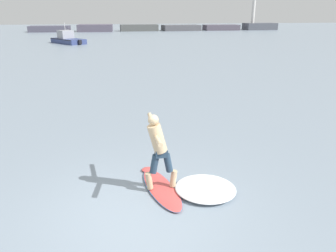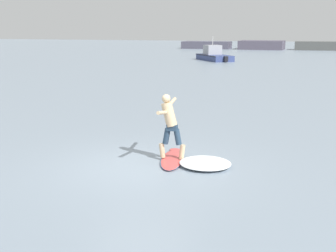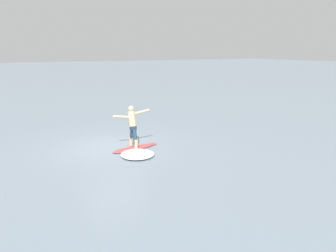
% 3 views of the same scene
% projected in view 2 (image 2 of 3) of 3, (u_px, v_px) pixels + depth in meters
% --- Properties ---
extents(ground_plane, '(200.00, 200.00, 0.00)m').
position_uv_depth(ground_plane, '(141.00, 167.00, 11.70)').
color(ground_plane, gray).
extents(surfboard, '(0.95, 2.15, 0.20)m').
position_uv_depth(surfboard, '(172.00, 159.00, 12.25)').
color(surfboard, '#D44A47').
rests_on(surfboard, ground).
extents(surfer, '(0.71, 1.58, 1.68)m').
position_uv_depth(surfer, '(170.00, 121.00, 12.02)').
color(surfer, '#CEB086').
rests_on(surfer, surfboard).
extents(fishing_boat_near_jetty, '(4.62, 5.63, 2.43)m').
position_uv_depth(fishing_boat_near_jetty, '(214.00, 55.00, 47.90)').
color(fishing_boat_near_jetty, navy).
rests_on(fishing_boat_near_jetty, ground).
extents(wave_foam_at_tail, '(1.77, 1.75, 0.16)m').
position_uv_depth(wave_foam_at_tail, '(205.00, 163.00, 11.73)').
color(wave_foam_at_tail, white).
rests_on(wave_foam_at_tail, ground).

